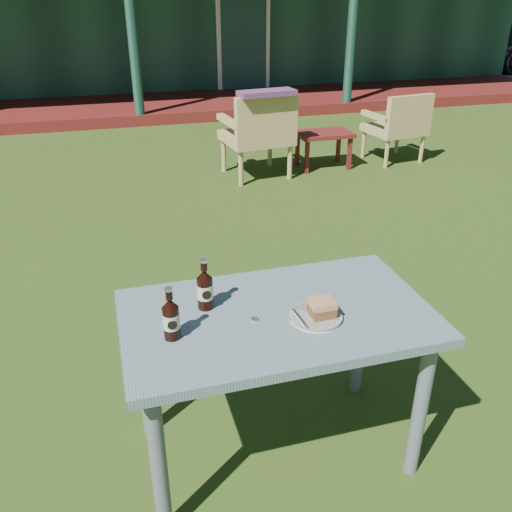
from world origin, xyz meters
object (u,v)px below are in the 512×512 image
object	(u,v)px
cola_bottle_far	(171,318)
cafe_table	(277,334)
cola_bottle_near	(205,289)
armchair_right	(399,124)
armchair_left	(259,131)
side_table	(324,137)
cake_slice	(322,308)
plate	(316,316)

from	to	relation	value
cola_bottle_far	cafe_table	bearing A→B (deg)	7.21
cola_bottle_far	cola_bottle_near	bearing A→B (deg)	46.82
cafe_table	cola_bottle_far	bearing A→B (deg)	-172.79
cafe_table	armchair_right	xyz separation A→B (m)	(2.67, 3.75, -0.18)
armchair_left	side_table	distance (m)	0.81
cake_slice	side_table	bearing A→B (deg)	67.17
cake_slice	cola_bottle_near	world-z (taller)	cola_bottle_near
cafe_table	cake_slice	xyz separation A→B (m)	(0.15, -0.08, 0.15)
armchair_left	plate	bearing A→B (deg)	-103.13
armchair_left	cola_bottle_near	bearing A→B (deg)	-109.55
armchair_left	side_table	xyz separation A→B (m)	(0.78, 0.14, -0.16)
side_table	cola_bottle_far	bearing A→B (deg)	-119.72
cola_bottle_near	armchair_left	distance (m)	3.76
cola_bottle_far	side_table	xyz separation A→B (m)	(2.19, 3.84, -0.46)
cake_slice	side_table	world-z (taller)	cake_slice
plate	cola_bottle_far	bearing A→B (deg)	177.31
cake_slice	cola_bottle_far	distance (m)	0.57
cafe_table	plate	size ratio (longest dim) A/B	5.88
plate	cola_bottle_far	world-z (taller)	cola_bottle_far
plate	cola_bottle_near	bearing A→B (deg)	153.79
cola_bottle_near	armchair_left	size ratio (longest dim) A/B	0.24
cola_bottle_far	armchair_right	size ratio (longest dim) A/B	0.26
cola_bottle_near	cola_bottle_far	distance (m)	0.23
armchair_left	cake_slice	bearing A→B (deg)	-102.79
cola_bottle_near	armchair_left	world-z (taller)	cola_bottle_near
cola_bottle_near	armchair_left	bearing A→B (deg)	70.45
plate	cola_bottle_near	size ratio (longest dim) A/B	0.96
plate	armchair_left	bearing A→B (deg)	76.87
cola_bottle_far	armchair_left	size ratio (longest dim) A/B	0.23
cola_bottle_near	cola_bottle_far	world-z (taller)	cola_bottle_near
armchair_left	armchair_right	world-z (taller)	armchair_left
cola_bottle_near	armchair_right	xyz separation A→B (m)	(2.93, 3.64, -0.37)
cafe_table	cola_bottle_far	xyz separation A→B (m)	(-0.41, -0.05, 0.18)
cola_bottle_near	cola_bottle_far	bearing A→B (deg)	-133.18
plate	cola_bottle_near	xyz separation A→B (m)	(-0.39, 0.19, 0.08)
cafe_table	side_table	world-z (taller)	cafe_table
cake_slice	armchair_left	distance (m)	3.83
plate	armchair_right	distance (m)	4.60
armchair_left	cola_bottle_far	bearing A→B (deg)	-110.87
armchair_right	armchair_left	bearing A→B (deg)	-176.36
armchair_left	side_table	bearing A→B (deg)	10.37
plate	cake_slice	bearing A→B (deg)	-8.82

